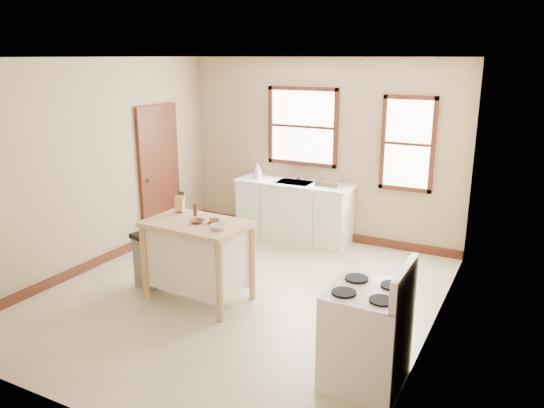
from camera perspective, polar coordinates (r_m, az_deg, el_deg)
The scene contains 23 objects.
floor at distance 6.58m, azimuth -3.56°, elevation -9.71°, with size 5.00×5.00×0.00m, color #B7AD91.
ceiling at distance 5.95m, azimuth -4.03°, elevation 15.47°, with size 5.00×5.00×0.00m, color white.
wall_back at distance 8.31m, azimuth 5.22°, elevation 5.79°, with size 4.50×0.04×2.80m, color tan.
wall_left at distance 7.51m, azimuth -18.68°, elevation 3.97°, with size 0.04×5.00×2.80m, color tan.
wall_right at distance 5.34m, azimuth 17.36°, elevation -0.46°, with size 0.04×5.00×2.80m, color tan.
window_main at distance 8.35m, azimuth 3.31°, elevation 8.31°, with size 1.17×0.06×1.22m, color #3B1710, non-canonical shape.
window_side at distance 7.85m, azimuth 14.40°, elevation 6.27°, with size 0.77×0.06×1.37m, color #3B1710, non-canonical shape.
door_left at distance 8.48m, azimuth -12.01°, elevation 3.31°, with size 0.06×0.90×2.10m, color #3B1710.
baseboard_back at distance 8.61m, azimuth 4.93°, elevation -3.06°, with size 4.50×0.04×0.12m, color #3B1710.
baseboard_left at distance 7.85m, azimuth -17.67°, elevation -5.66°, with size 0.04×5.00×0.12m, color #3B1710.
sink_counter at distance 8.37m, azimuth 2.38°, elevation -0.69°, with size 1.86×0.62×0.92m, color white, non-canonical shape.
faucet at distance 8.39m, azimuth 2.95°, elevation 3.35°, with size 0.03×0.03×0.22m, color silver.
soap_bottle_a at distance 8.49m, azimuth -1.54°, elevation 3.55°, with size 0.09×0.09×0.23m, color #B2B2B2.
soap_bottle_b at distance 8.48m, azimuth -1.51°, elevation 3.41°, with size 0.09×0.09×0.19m, color #B2B2B2.
dish_rack at distance 8.02m, azimuth 6.19°, elevation 2.26°, with size 0.40×0.30×0.10m, color silver, non-canonical shape.
kitchen_island at distance 6.33m, azimuth -7.94°, elevation -6.11°, with size 1.19×0.75×0.97m, color tan, non-canonical shape.
knife_block at distance 6.56m, azimuth -9.90°, elevation 0.00°, with size 0.10×0.10×0.20m, color tan, non-canonical shape.
pepper_grinder at distance 6.37m, azimuth -8.28°, elevation -0.63°, with size 0.04×0.04×0.15m, color #442412.
bowl_a at distance 6.12m, azimuth -8.05°, elevation -1.86°, with size 0.16×0.16×0.04m, color brown.
bowl_b at distance 6.10m, azimuth -6.28°, elevation -1.86°, with size 0.15×0.15×0.04m, color brown.
bowl_c at distance 5.87m, azimuth -5.79°, elevation -2.47°, with size 0.18×0.18×0.05m, color silver.
trash_bin at distance 6.83m, azimuth -13.04°, elevation -5.92°, with size 0.36×0.30×0.70m, color slate, non-canonical shape.
gas_stove at distance 4.79m, azimuth 10.17°, elevation -12.46°, with size 0.72×0.72×1.16m, color white, non-canonical shape.
Camera 1 is at (3.10, -5.07, 2.82)m, focal length 35.00 mm.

